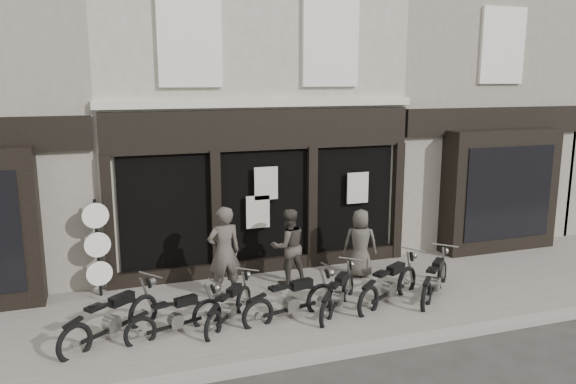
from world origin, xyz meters
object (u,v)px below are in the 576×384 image
object	(u,v)px
man_left	(224,252)
motorcycle_5	(389,288)
man_centre	(288,246)
advert_sign_post	(98,252)
motorcycle_0	(112,323)
motorcycle_3	(291,304)
man_right	(360,243)
motorcycle_6	(435,283)
motorcycle_1	(176,320)
motorcycle_4	(338,297)
motorcycle_2	(230,310)

from	to	relation	value
man_left	motorcycle_5	bearing A→B (deg)	149.78
man_centre	advert_sign_post	distance (m)	4.00
motorcycle_0	motorcycle_5	size ratio (longest dim) A/B	0.94
motorcycle_3	man_right	size ratio (longest dim) A/B	1.29
motorcycle_6	advert_sign_post	bearing A→B (deg)	117.46
motorcycle_3	motorcycle_5	size ratio (longest dim) A/B	1.04
man_centre	motorcycle_0	bearing A→B (deg)	17.85
motorcycle_1	motorcycle_4	distance (m)	3.15
motorcycle_2	man_right	size ratio (longest dim) A/B	1.00
motorcycle_0	man_left	size ratio (longest dim) A/B	0.95
motorcycle_4	motorcycle_6	size ratio (longest dim) A/B	0.96
motorcycle_4	advert_sign_post	world-z (taller)	advert_sign_post
motorcycle_1	motorcycle_6	bearing A→B (deg)	-18.00
motorcycle_3	man_left	size ratio (longest dim) A/B	1.05
man_left	man_centre	bearing A→B (deg)	-173.24
motorcycle_1	motorcycle_5	distance (m)	4.29
man_right	motorcycle_1	bearing A→B (deg)	42.79
motorcycle_4	motorcycle_2	bearing A→B (deg)	128.53
motorcycle_4	man_centre	xyz separation A→B (m)	(-0.44, 1.73, 0.59)
motorcycle_6	man_right	world-z (taller)	man_right
motorcycle_1	advert_sign_post	xyz separation A→B (m)	(-1.26, 2.26, 0.70)
motorcycle_4	man_right	size ratio (longest dim) A/B	1.00
motorcycle_0	man_left	distance (m)	2.68
motorcycle_1	man_right	xyz separation A→B (m)	(4.39, 1.58, 0.54)
motorcycle_0	motorcycle_2	xyz separation A→B (m)	(2.09, 0.01, -0.05)
motorcycle_2	man_right	xyz separation A→B (m)	(3.38, 1.44, 0.55)
motorcycle_6	man_left	world-z (taller)	man_left
motorcycle_1	man_right	bearing A→B (deg)	1.50
motorcycle_5	man_left	world-z (taller)	man_left
motorcycle_2	motorcycle_4	distance (m)	2.15
motorcycle_6	man_left	xyz separation A→B (m)	(-4.17, 1.35, 0.69)
motorcycle_5	man_centre	size ratio (longest dim) A/B	1.16
motorcycle_5	man_right	distance (m)	1.64
motorcycle_1	man_centre	xyz separation A→B (m)	(2.71, 1.74, 0.60)
motorcycle_2	motorcycle_3	bearing A→B (deg)	-60.11
motorcycle_1	man_centre	size ratio (longest dim) A/B	1.09
motorcycle_1	man_left	xyz separation A→B (m)	(1.20, 1.38, 0.72)
motorcycle_2	motorcycle_6	bearing A→B (deg)	-52.53
motorcycle_3	motorcycle_4	distance (m)	0.99
motorcycle_3	man_left	distance (m)	1.85
motorcycle_2	advert_sign_post	xyz separation A→B (m)	(-2.27, 2.12, 0.71)
motorcycle_2	motorcycle_6	size ratio (longest dim) A/B	0.96
motorcycle_3	motorcycle_1	bearing A→B (deg)	165.54
motorcycle_2	man_centre	distance (m)	2.41
motorcycle_3	advert_sign_post	xyz separation A→B (m)	(-3.42, 2.30, 0.67)
advert_sign_post	motorcycle_4	bearing A→B (deg)	-33.35
motorcycle_2	motorcycle_4	xyz separation A→B (m)	(2.14, -0.14, 0.01)
man_left	motorcycle_0	bearing A→B (deg)	21.98
motorcycle_1	advert_sign_post	bearing A→B (deg)	100.71
motorcycle_0	man_centre	size ratio (longest dim) A/B	1.09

